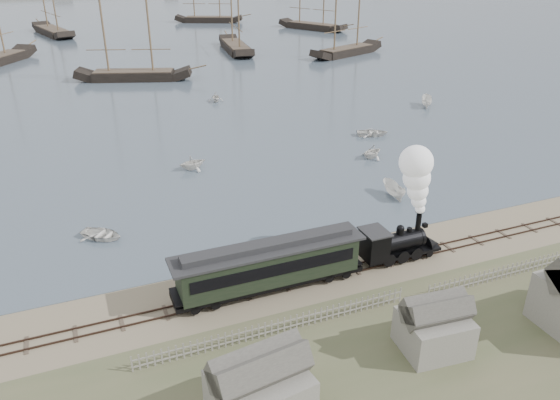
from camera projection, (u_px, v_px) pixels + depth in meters
name	position (u px, v px, depth m)	size (l,w,h in m)	color
ground	(321.00, 262.00, 44.20)	(600.00, 600.00, 0.00)	gray
harbor_water	(103.00, 15.00, 186.17)	(600.00, 336.00, 0.06)	#435160
rail_track	(332.00, 274.00, 42.51)	(120.00, 1.80, 0.16)	#36251D
picket_fence_west	(279.00, 333.00, 36.15)	(19.00, 0.10, 1.20)	gray
picket_fence_east	(509.00, 277.00, 42.17)	(15.00, 0.10, 1.20)	gray
shed_mid	(431.00, 348.00, 34.85)	(4.00, 3.50, 3.60)	gray
locomotive	(412.00, 211.00, 43.03)	(7.35, 2.74, 9.16)	black
passenger_coach	(269.00, 264.00, 39.79)	(14.46, 2.79, 3.51)	black
beached_dinghy	(302.00, 256.00, 44.11)	(4.21, 3.01, 0.87)	silver
rowboat_0	(102.00, 234.00, 47.34)	(3.82, 2.73, 0.79)	silver
rowboat_1	(192.00, 162.00, 61.37)	(3.12, 2.69, 1.64)	silver
rowboat_2	(393.00, 190.00, 54.88)	(3.65, 1.37, 1.41)	silver
rowboat_3	(372.00, 133.00, 72.02)	(4.15, 2.96, 0.86)	silver
rowboat_4	(372.00, 151.00, 64.57)	(3.05, 2.63, 1.61)	silver
rowboat_5	(427.00, 102.00, 84.37)	(4.08, 1.53, 1.57)	silver
rowboat_7	(216.00, 97.00, 86.98)	(2.79, 2.41, 1.47)	silver
schooner_2	(128.00, 24.00, 96.26)	(20.84, 4.81, 20.00)	black
schooner_3	(234.00, 6.00, 121.89)	(21.75, 5.02, 20.00)	black
schooner_4	(349.00, 8.00, 117.76)	(20.14, 4.65, 20.00)	black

